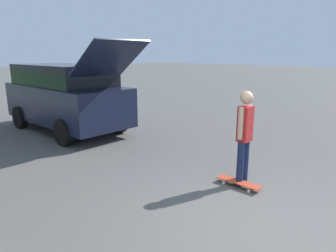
{
  "coord_description": "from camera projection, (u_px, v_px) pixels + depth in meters",
  "views": [
    {
      "loc": [
        -3.52,
        -1.41,
        2.36
      ],
      "look_at": [
        0.91,
        2.71,
        0.9
      ],
      "focal_mm": 32.0,
      "sensor_mm": 36.0,
      "label": 1
    }
  ],
  "objects": [
    {
      "name": "ground_plane",
      "position": [
        270.0,
        235.0,
        4.0
      ],
      "size": [
        120.0,
        120.0,
        0.0
      ],
      "primitive_type": "plane",
      "color": "#54514F"
    },
    {
      "name": "suv_parked",
      "position": [
        65.0,
        96.0,
        9.27
      ],
      "size": [
        2.02,
        5.28,
        2.7
      ],
      "color": "black",
      "rests_on": "ground_plane"
    },
    {
      "name": "skateboard",
      "position": [
        239.0,
        182.0,
        5.45
      ],
      "size": [
        0.23,
        0.83,
        0.1
      ],
      "color": "#B73D23",
      "rests_on": "ground_plane"
    },
    {
      "name": "skateboarder",
      "position": [
        244.0,
        134.0,
        5.36
      ],
      "size": [
        0.41,
        0.23,
        1.74
      ],
      "color": "#192347",
      "rests_on": "ground_plane"
    }
  ]
}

